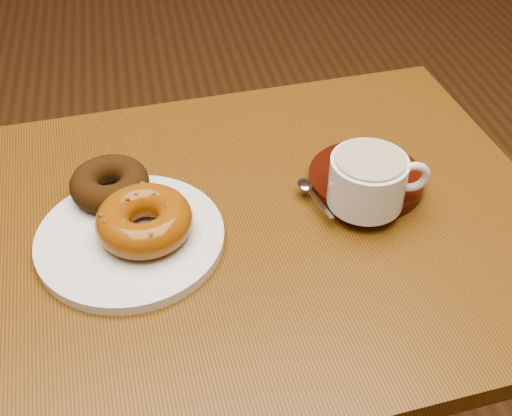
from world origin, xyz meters
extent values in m
cube|color=brown|center=(0.27, 0.22, 0.74)|extent=(0.85, 0.66, 0.03)
cylinder|color=#431F13|center=(-0.11, 0.46, 0.36)|extent=(0.04, 0.04, 0.73)
cylinder|color=#431F13|center=(0.61, 0.50, 0.36)|extent=(0.04, 0.04, 0.73)
cylinder|color=silver|center=(0.13, 0.21, 0.76)|extent=(0.25, 0.25, 0.01)
torus|color=#331D0A|center=(0.11, 0.29, 0.79)|extent=(0.12, 0.12, 0.04)
torus|color=#85460E|center=(0.15, 0.21, 0.79)|extent=(0.14, 0.14, 0.04)
cube|color=#4D3C19|center=(0.18, 0.21, 0.81)|extent=(0.01, 0.01, 0.00)
cube|color=#4D3C19|center=(0.18, 0.22, 0.81)|extent=(0.01, 0.01, 0.00)
cube|color=#4D3C19|center=(0.17, 0.23, 0.81)|extent=(0.01, 0.01, 0.00)
cube|color=#4D3C19|center=(0.16, 0.24, 0.81)|extent=(0.01, 0.01, 0.00)
cube|color=#4D3C19|center=(0.15, 0.24, 0.81)|extent=(0.01, 0.01, 0.00)
cube|color=#4D3C19|center=(0.14, 0.24, 0.81)|extent=(0.01, 0.01, 0.00)
cube|color=#4D3C19|center=(0.13, 0.24, 0.81)|extent=(0.01, 0.01, 0.00)
cube|color=#4D3C19|center=(0.12, 0.23, 0.81)|extent=(0.01, 0.01, 0.00)
cube|color=#4D3C19|center=(0.11, 0.22, 0.81)|extent=(0.01, 0.01, 0.00)
cube|color=#4D3C19|center=(0.11, 0.21, 0.81)|extent=(0.01, 0.01, 0.00)
cube|color=#4D3C19|center=(0.11, 0.19, 0.81)|extent=(0.01, 0.01, 0.00)
cube|color=#4D3C19|center=(0.12, 0.18, 0.81)|extent=(0.01, 0.01, 0.00)
cube|color=#4D3C19|center=(0.13, 0.17, 0.81)|extent=(0.01, 0.01, 0.00)
cube|color=#4D3C19|center=(0.14, 0.17, 0.81)|extent=(0.01, 0.01, 0.00)
cube|color=#4D3C19|center=(0.15, 0.17, 0.81)|extent=(0.01, 0.01, 0.00)
cube|color=#4D3C19|center=(0.16, 0.17, 0.81)|extent=(0.01, 0.01, 0.00)
cube|color=#4D3C19|center=(0.17, 0.18, 0.81)|extent=(0.01, 0.01, 0.00)
cube|color=#4D3C19|center=(0.18, 0.19, 0.81)|extent=(0.01, 0.01, 0.00)
cylinder|color=black|center=(0.45, 0.26, 0.77)|extent=(0.19, 0.19, 0.02)
cylinder|color=silver|center=(0.43, 0.21, 0.81)|extent=(0.10, 0.10, 0.06)
cylinder|color=brown|center=(0.43, 0.21, 0.84)|extent=(0.09, 0.09, 0.00)
torus|color=silver|center=(0.48, 0.20, 0.81)|extent=(0.05, 0.02, 0.05)
ellipsoid|color=silver|center=(0.36, 0.25, 0.78)|extent=(0.02, 0.03, 0.01)
cube|color=silver|center=(0.37, 0.21, 0.78)|extent=(0.02, 0.07, 0.00)
camera|label=1|loc=(0.17, -0.37, 1.32)|focal=45.00mm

